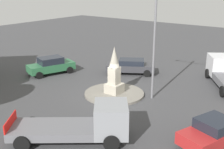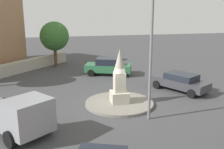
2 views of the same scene
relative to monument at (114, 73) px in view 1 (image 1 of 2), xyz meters
name	(u,v)px [view 1 (image 1 of 2)]	position (x,y,z in m)	size (l,w,h in m)	color
ground_plane	(114,95)	(0.00, 0.00, -1.71)	(80.00, 80.00, 0.00)	#424244
traffic_island	(114,94)	(0.00, 0.00, -1.63)	(4.55, 4.55, 0.17)	gray
monument	(114,73)	(0.00, 0.00, 0.00)	(1.14, 1.14, 3.57)	#B2AA99
streetlamp	(155,31)	(-2.64, -1.14, 3.32)	(3.65, 0.28, 8.37)	slate
car_green_passing	(51,65)	(7.91, -0.77, -0.89)	(3.02, 4.58, 1.60)	#2D6B42
car_red_parked_right	(216,131)	(-8.53, 2.52, -0.95)	(3.12, 4.69, 1.51)	#B22323
car_dark_grey_approaching	(131,66)	(1.97, -5.25, -0.97)	(4.66, 3.75, 1.38)	#38383D
truck_grey_parked_left	(86,124)	(-2.73, 6.29, -0.74)	(6.26, 5.49, 2.10)	gray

